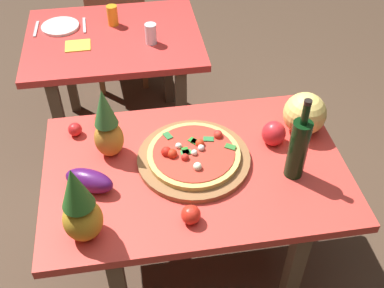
{
  "coord_description": "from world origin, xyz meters",
  "views": [
    {
      "loc": [
        -0.22,
        -1.31,
        2.15
      ],
      "look_at": [
        0.0,
        0.08,
        0.82
      ],
      "focal_mm": 43.37,
      "sensor_mm": 36.0,
      "label": 1
    }
  ],
  "objects": [
    {
      "name": "wine_bottle",
      "position": [
        0.39,
        -0.1,
        0.92
      ],
      "size": [
        0.08,
        0.08,
        0.37
      ],
      "color": "black",
      "rests_on": "display_table"
    },
    {
      "name": "melon",
      "position": [
        0.51,
        0.15,
        0.87
      ],
      "size": [
        0.19,
        0.19,
        0.19
      ],
      "primitive_type": "sphere",
      "color": "#EDCD68",
      "rests_on": "display_table"
    },
    {
      "name": "pizza_board",
      "position": [
        0.0,
        0.03,
        0.79
      ],
      "size": [
        0.47,
        0.47,
        0.02
      ],
      "primitive_type": "cylinder",
      "color": "brown",
      "rests_on": "display_table"
    },
    {
      "name": "pineapple_left",
      "position": [
        -0.44,
        -0.27,
        0.92
      ],
      "size": [
        0.14,
        0.14,
        0.33
      ],
      "color": "gold",
      "rests_on": "display_table"
    },
    {
      "name": "bell_pepper",
      "position": [
        0.36,
        0.09,
        0.83
      ],
      "size": [
        0.1,
        0.1,
        0.11
      ],
      "primitive_type": "ellipsoid",
      "color": "red",
      "rests_on": "display_table"
    },
    {
      "name": "tomato_beside_pepper",
      "position": [
        -0.06,
        -0.27,
        0.81
      ],
      "size": [
        0.07,
        0.07,
        0.07
      ],
      "primitive_type": "sphere",
      "color": "red",
      "rests_on": "display_table"
    },
    {
      "name": "pineapple_right",
      "position": [
        -0.34,
        0.13,
        0.92
      ],
      "size": [
        0.12,
        0.12,
        0.33
      ],
      "color": "#C1802A",
      "rests_on": "display_table"
    },
    {
      "name": "tomato_at_corner",
      "position": [
        -0.37,
        0.31,
        0.81
      ],
      "size": [
        0.07,
        0.07,
        0.07
      ],
      "primitive_type": "sphere",
      "color": "red",
      "rests_on": "display_table"
    },
    {
      "name": "display_table",
      "position": [
        0.0,
        0.0,
        0.67
      ],
      "size": [
        1.24,
        0.81,
        0.77
      ],
      "color": "brown",
      "rests_on": "ground_plane"
    },
    {
      "name": "pizza",
      "position": [
        -0.0,
        0.03,
        0.81
      ],
      "size": [
        0.39,
        0.39,
        0.06
      ],
      "color": "#DAB25A",
      "rests_on": "pizza_board"
    },
    {
      "name": "drinking_glass_water",
      "position": [
        -0.09,
        1.0,
        0.83
      ],
      "size": [
        0.06,
        0.06,
        0.12
      ],
      "primitive_type": "cylinder",
      "color": "silver",
      "rests_on": "background_table"
    },
    {
      "name": "background_table",
      "position": [
        -0.3,
        1.11,
        0.66
      ],
      "size": [
        1.01,
        0.79,
        0.77
      ],
      "color": "brown",
      "rests_on": "ground_plane"
    },
    {
      "name": "dinner_plate",
      "position": [
        -0.6,
        1.26,
        0.78
      ],
      "size": [
        0.22,
        0.22,
        0.02
      ],
      "primitive_type": "cylinder",
      "color": "white",
      "rests_on": "background_table"
    },
    {
      "name": "eggplant",
      "position": [
        -0.42,
        -0.05,
        0.82
      ],
      "size": [
        0.22,
        0.17,
        0.09
      ],
      "primitive_type": "ellipsoid",
      "rotation": [
        0.0,
        0.0,
        2.67
      ],
      "color": "#481455",
      "rests_on": "display_table"
    },
    {
      "name": "knife_utensil",
      "position": [
        -0.46,
        1.26,
        0.78
      ],
      "size": [
        0.02,
        0.18,
        0.01
      ],
      "primitive_type": "cube",
      "rotation": [
        0.0,
        0.0,
        0.04
      ],
      "color": "silver",
      "rests_on": "background_table"
    },
    {
      "name": "tomato_by_bottle",
      "position": [
        -0.49,
        0.28,
        0.8
      ],
      "size": [
        0.06,
        0.06,
        0.06
      ],
      "primitive_type": "sphere",
      "color": "red",
      "rests_on": "display_table"
    },
    {
      "name": "drinking_glass_juice",
      "position": [
        -0.29,
        1.24,
        0.83
      ],
      "size": [
        0.06,
        0.06,
        0.12
      ],
      "primitive_type": "cylinder",
      "color": "orange",
      "rests_on": "background_table"
    },
    {
      "name": "napkin_folded",
      "position": [
        -0.5,
        1.03,
        0.78
      ],
      "size": [
        0.14,
        0.12,
        0.01
      ],
      "primitive_type": "cube",
      "rotation": [
        0.0,
        0.0,
        0.01
      ],
      "color": "yellow",
      "rests_on": "background_table"
    },
    {
      "name": "ground_plane",
      "position": [
        0.0,
        0.0,
        0.0
      ],
      "size": [
        10.0,
        10.0,
        0.0
      ],
      "primitive_type": "plane",
      "color": "#4C3828"
    },
    {
      "name": "fork_utensil",
      "position": [
        -0.74,
        1.26,
        0.78
      ],
      "size": [
        0.02,
        0.18,
        0.01
      ],
      "primitive_type": "cube",
      "rotation": [
        0.0,
        0.0,
        -0.03
      ],
      "color": "silver",
      "rests_on": "background_table"
    },
    {
      "name": "dining_chair",
      "position": [
        -0.29,
        1.73,
        0.48
      ],
      "size": [
        0.43,
        0.43,
        0.85
      ],
      "rotation": [
        0.0,
        0.0,
        3.23
      ],
      "color": "brown",
      "rests_on": "ground_plane"
    }
  ]
}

